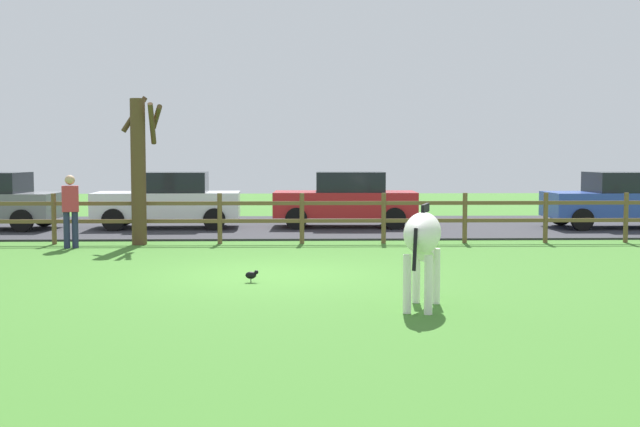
{
  "coord_description": "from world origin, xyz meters",
  "views": [
    {
      "loc": [
        0.45,
        -14.13,
        2.09
      ],
      "look_at": [
        0.89,
        0.82,
        1.01
      ],
      "focal_mm": 45.78,
      "sensor_mm": 36.0,
      "label": 1
    }
  ],
  "objects_px": {
    "bare_tree": "(139,167)",
    "crow_on_grass": "(252,275)",
    "parked_car_blue": "(620,199)",
    "zebra": "(423,240)",
    "parked_car_white": "(169,200)",
    "parked_car_red": "(346,199)",
    "visitor_near_fence": "(70,208)"
  },
  "relations": [
    {
      "from": "bare_tree",
      "to": "crow_on_grass",
      "type": "bearing_deg",
      "value": -63.26
    },
    {
      "from": "parked_car_white",
      "to": "bare_tree",
      "type": "bearing_deg",
      "value": -91.13
    },
    {
      "from": "visitor_near_fence",
      "to": "parked_car_white",
      "type": "bearing_deg",
      "value": 71.79
    },
    {
      "from": "parked_car_red",
      "to": "visitor_near_fence",
      "type": "height_order",
      "value": "visitor_near_fence"
    },
    {
      "from": "bare_tree",
      "to": "parked_car_red",
      "type": "xyz_separation_m",
      "value": [
        5.05,
        4.0,
        -0.97
      ]
    },
    {
      "from": "parked_car_white",
      "to": "visitor_near_fence",
      "type": "relative_size",
      "value": 2.48
    },
    {
      "from": "bare_tree",
      "to": "parked_car_white",
      "type": "bearing_deg",
      "value": 88.87
    },
    {
      "from": "crow_on_grass",
      "to": "parked_car_white",
      "type": "xyz_separation_m",
      "value": [
        -2.83,
        9.57,
        0.72
      ]
    },
    {
      "from": "zebra",
      "to": "parked_car_white",
      "type": "xyz_separation_m",
      "value": [
        -5.3,
        11.81,
        -0.08
      ]
    },
    {
      "from": "parked_car_blue",
      "to": "bare_tree",
      "type": "bearing_deg",
      "value": -164.66
    },
    {
      "from": "bare_tree",
      "to": "parked_car_white",
      "type": "distance_m",
      "value": 3.93
    },
    {
      "from": "zebra",
      "to": "parked_car_blue",
      "type": "relative_size",
      "value": 0.47
    },
    {
      "from": "bare_tree",
      "to": "crow_on_grass",
      "type": "distance_m",
      "value": 6.67
    },
    {
      "from": "zebra",
      "to": "crow_on_grass",
      "type": "distance_m",
      "value": 3.43
    },
    {
      "from": "crow_on_grass",
      "to": "visitor_near_fence",
      "type": "xyz_separation_m",
      "value": [
        -4.31,
        5.05,
        0.78
      ]
    },
    {
      "from": "zebra",
      "to": "visitor_near_fence",
      "type": "bearing_deg",
      "value": 132.9
    },
    {
      "from": "zebra",
      "to": "visitor_near_fence",
      "type": "xyz_separation_m",
      "value": [
        -6.78,
        7.3,
        -0.02
      ]
    },
    {
      "from": "crow_on_grass",
      "to": "visitor_near_fence",
      "type": "bearing_deg",
      "value": 130.48
    },
    {
      "from": "bare_tree",
      "to": "zebra",
      "type": "relative_size",
      "value": 1.84
    },
    {
      "from": "parked_car_white",
      "to": "parked_car_blue",
      "type": "height_order",
      "value": "same"
    },
    {
      "from": "bare_tree",
      "to": "parked_car_red",
      "type": "bearing_deg",
      "value": 38.36
    },
    {
      "from": "zebra",
      "to": "parked_car_red",
      "type": "xyz_separation_m",
      "value": [
        -0.32,
        12.01,
        -0.08
      ]
    },
    {
      "from": "bare_tree",
      "to": "parked_car_blue",
      "type": "height_order",
      "value": "bare_tree"
    },
    {
      "from": "parked_car_white",
      "to": "parked_car_red",
      "type": "xyz_separation_m",
      "value": [
        4.98,
        0.19,
        0.0
      ]
    },
    {
      "from": "parked_car_white",
      "to": "parked_car_blue",
      "type": "bearing_deg",
      "value": -1.45
    },
    {
      "from": "parked_car_white",
      "to": "visitor_near_fence",
      "type": "height_order",
      "value": "visitor_near_fence"
    },
    {
      "from": "parked_car_white",
      "to": "crow_on_grass",
      "type": "bearing_deg",
      "value": -73.53
    },
    {
      "from": "bare_tree",
      "to": "crow_on_grass",
      "type": "xyz_separation_m",
      "value": [
        2.9,
        -5.76,
        -1.69
      ]
    },
    {
      "from": "bare_tree",
      "to": "parked_car_blue",
      "type": "relative_size",
      "value": 0.86
    },
    {
      "from": "parked_car_blue",
      "to": "parked_car_red",
      "type": "distance_m",
      "value": 7.67
    },
    {
      "from": "zebra",
      "to": "visitor_near_fence",
      "type": "relative_size",
      "value": 1.15
    },
    {
      "from": "zebra",
      "to": "crow_on_grass",
      "type": "relative_size",
      "value": 8.76
    }
  ]
}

